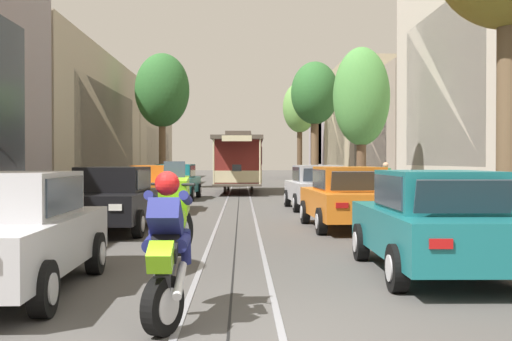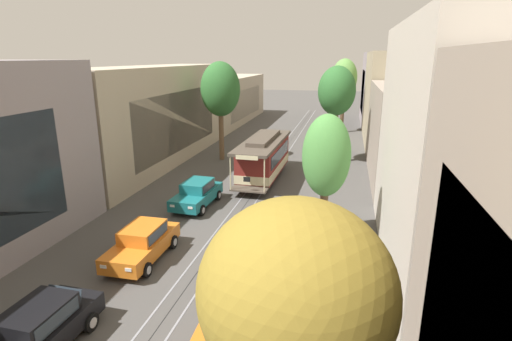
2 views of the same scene
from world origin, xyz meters
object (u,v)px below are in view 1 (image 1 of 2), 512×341
object	(u,v)px
fire_hydrant	(419,213)
motorcycle_with_rider	(169,238)
street_tree_kerb_right_second	(361,98)
parked_car_orange_mid_left	(156,188)
cable_car_trolley	(239,162)
parked_car_silver_near_left	(6,232)
parked_car_teal_fourth_left	(176,181)
street_tree_kerb_right_fourth	(300,109)
parked_car_orange_second_right	(347,197)
parked_car_silver_mid_right	(316,187)
parked_car_black_second_left	(113,199)
street_tree_kerb_right_mid	(315,95)
pedestrian_on_left_pavement	(386,181)
parked_car_teal_near_right	(435,222)
street_tree_kerb_left_second	(162,91)

from	to	relation	value
fire_hydrant	motorcycle_with_rider	bearing A→B (deg)	-120.39
street_tree_kerb_right_second	motorcycle_with_rider	size ratio (longest dim) A/B	3.39
parked_car_orange_mid_left	cable_car_trolley	xyz separation A→B (m)	(2.81, 13.32, 0.86)
parked_car_silver_near_left	parked_car_teal_fourth_left	distance (m)	20.22
parked_car_silver_near_left	street_tree_kerb_right_fourth	bearing A→B (deg)	80.16
parked_car_orange_second_right	parked_car_silver_mid_right	distance (m)	6.46
parked_car_black_second_left	street_tree_kerb_right_mid	bearing A→B (deg)	72.68
parked_car_silver_near_left	parked_car_orange_second_right	xyz separation A→B (m)	(5.77, 7.63, 0.00)
parked_car_silver_mid_right	pedestrian_on_left_pavement	bearing A→B (deg)	35.74
street_tree_kerb_right_mid	fire_hydrant	size ratio (longest dim) A/B	9.78
parked_car_black_second_left	parked_car_teal_near_right	xyz separation A→B (m)	(6.10, -6.04, 0.00)
street_tree_kerb_right_second	pedestrian_on_left_pavement	xyz separation A→B (m)	(0.78, -0.95, -3.34)
parked_car_silver_near_left	parked_car_orange_mid_left	bearing A→B (deg)	89.41
street_tree_kerb_right_fourth	parked_car_orange_second_right	bearing A→B (deg)	-93.55
parked_car_orange_mid_left	street_tree_kerb_left_second	xyz separation A→B (m)	(-2.09, 18.29, 5.35)
parked_car_silver_mid_right	fire_hydrant	world-z (taller)	parked_car_silver_mid_right
parked_car_orange_mid_left	street_tree_kerb_right_mid	world-z (taller)	street_tree_kerb_right_mid
parked_car_silver_near_left	street_tree_kerb_right_fourth	world-z (taller)	street_tree_kerb_right_fourth
parked_car_teal_fourth_left	street_tree_kerb_right_second	bearing A→B (deg)	-21.09
parked_car_black_second_left	pedestrian_on_left_pavement	world-z (taller)	pedestrian_on_left_pavement
parked_car_black_second_left	parked_car_silver_mid_right	size ratio (longest dim) A/B	1.00
parked_car_teal_near_right	street_tree_kerb_right_mid	world-z (taller)	street_tree_kerb_right_mid
parked_car_black_second_left	cable_car_trolley	distance (m)	19.73
street_tree_kerb_right_mid	fire_hydrant	distance (m)	26.09
parked_car_orange_mid_left	street_tree_kerb_right_second	size ratio (longest dim) A/B	0.69
parked_car_orange_mid_left	fire_hydrant	size ratio (longest dim) A/B	5.20
street_tree_kerb_right_fourth	motorcycle_with_rider	xyz separation A→B (m)	(-5.93, -49.16, -5.49)
parked_car_black_second_left	parked_car_teal_near_right	distance (m)	8.59
parked_car_teal_fourth_left	cable_car_trolley	world-z (taller)	cable_car_trolley
parked_car_orange_second_right	street_tree_kerb_right_second	xyz separation A→B (m)	(2.19, 9.56, 3.49)
parked_car_silver_near_left	parked_car_orange_mid_left	xyz separation A→B (m)	(0.14, 13.36, 0.00)
motorcycle_with_rider	parked_car_silver_near_left	bearing A→B (deg)	145.28
street_tree_kerb_right_second	motorcycle_with_rider	bearing A→B (deg)	-106.71
parked_car_silver_mid_right	street_tree_kerb_right_second	bearing A→B (deg)	54.56
parked_car_teal_fourth_left	pedestrian_on_left_pavement	world-z (taller)	pedestrian_on_left_pavement
parked_car_teal_near_right	pedestrian_on_left_pavement	distance (m)	15.31
parked_car_silver_mid_right	fire_hydrant	xyz separation A→B (m)	(1.74, -6.87, -0.38)
parked_car_silver_mid_right	motorcycle_with_rider	world-z (taller)	motorcycle_with_rider
parked_car_orange_mid_left	cable_car_trolley	size ratio (longest dim) A/B	0.48
parked_car_black_second_left	parked_car_orange_mid_left	xyz separation A→B (m)	(0.22, 6.15, 0.00)
street_tree_kerb_right_fourth	fire_hydrant	size ratio (longest dim) A/B	10.39
parked_car_orange_second_right	motorcycle_with_rider	size ratio (longest dim) A/B	2.35
street_tree_kerb_left_second	pedestrian_on_left_pavement	distance (m)	19.47
parked_car_orange_mid_left	street_tree_kerb_right_second	bearing A→B (deg)	26.07
street_tree_kerb_right_second	street_tree_kerb_left_second	bearing A→B (deg)	124.42
parked_car_teal_near_right	motorcycle_with_rider	xyz separation A→B (m)	(-3.71, -2.78, 0.11)
parked_car_orange_second_right	parked_car_silver_mid_right	bearing A→B (deg)	90.15
parked_car_silver_near_left	motorcycle_with_rider	world-z (taller)	motorcycle_with_rider
parked_car_teal_fourth_left	parked_car_silver_mid_right	size ratio (longest dim) A/B	1.00
street_tree_kerb_right_mid	cable_car_trolley	world-z (taller)	street_tree_kerb_right_mid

